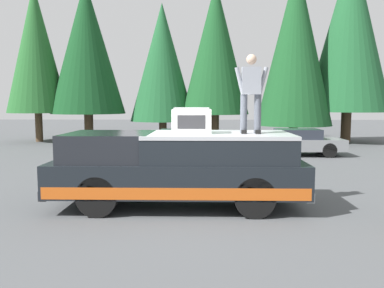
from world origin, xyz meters
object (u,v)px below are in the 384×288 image
at_px(compressor_unit, 192,121).
at_px(parked_car_navy, 180,143).
at_px(person_on_truck_bed, 251,92).
at_px(parked_car_grey, 296,142).
at_px(pickup_truck, 178,168).

height_order(compressor_unit, parked_car_navy, compressor_unit).
bearing_deg(parked_car_navy, person_on_truck_bed, -166.60).
bearing_deg(person_on_truck_bed, parked_car_grey, -19.48).
distance_m(person_on_truck_bed, parked_car_navy, 8.73).
relative_size(compressor_unit, parked_car_navy, 0.20).
xyz_separation_m(pickup_truck, person_on_truck_bed, (-0.12, -1.58, 1.68)).
distance_m(pickup_truck, person_on_truck_bed, 2.30).
bearing_deg(person_on_truck_bed, pickup_truck, 85.77).
bearing_deg(compressor_unit, person_on_truck_bed, -91.80).
xyz_separation_m(parked_car_grey, parked_car_navy, (-0.46, 5.06, 0.00)).
bearing_deg(parked_car_navy, parked_car_grey, -84.79).
relative_size(person_on_truck_bed, parked_car_navy, 0.41).
height_order(pickup_truck, parked_car_navy, pickup_truck).
xyz_separation_m(compressor_unit, person_on_truck_bed, (-0.04, -1.27, 0.62)).
distance_m(compressor_unit, parked_car_grey, 9.82).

